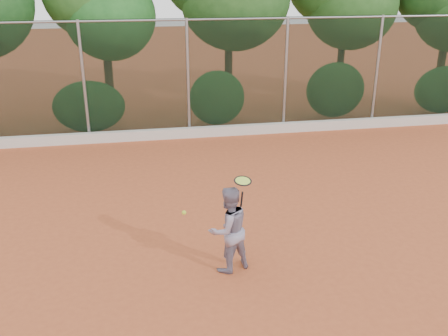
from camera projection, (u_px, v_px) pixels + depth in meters
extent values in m
plane|color=#B2502A|center=(234.00, 252.00, 9.02)|extent=(80.00, 80.00, 0.00)
cube|color=beige|center=(190.00, 133.00, 15.20)|extent=(24.00, 0.20, 0.30)
imported|color=gray|center=(228.00, 230.00, 8.25)|extent=(0.89, 0.81, 1.51)
cube|color=black|center=(188.00, 79.00, 14.78)|extent=(24.00, 0.01, 3.50)
cylinder|color=gray|center=(186.00, 20.00, 14.16)|extent=(24.00, 0.06, 0.06)
cylinder|color=gray|center=(84.00, 83.00, 14.28)|extent=(0.09, 0.09, 3.50)
cylinder|color=gray|center=(188.00, 79.00, 14.78)|extent=(0.09, 0.09, 3.50)
cylinder|color=gray|center=(285.00, 76.00, 15.28)|extent=(0.09, 0.09, 3.50)
cylinder|color=gray|center=(377.00, 72.00, 15.77)|extent=(0.09, 0.09, 3.50)
cylinder|color=#452C1A|center=(110.00, 84.00, 16.69)|extent=(0.28, 0.28, 2.40)
ellipsoid|color=#216123|center=(110.00, 16.00, 15.82)|extent=(2.90, 2.40, 2.80)
cylinder|color=#3C2617|center=(228.00, 73.00, 16.97)|extent=(0.26, 0.26, 3.00)
cylinder|color=#3A2616|center=(340.00, 72.00, 17.88)|extent=(0.24, 0.24, 2.70)
ellipsoid|color=#23501B|center=(352.00, 4.00, 16.96)|extent=(3.20, 2.70, 3.10)
cylinder|color=#412F19|center=(439.00, 74.00, 18.17)|extent=(0.28, 0.28, 2.50)
ellipsoid|color=#2F6727|center=(89.00, 107.00, 15.35)|extent=(2.20, 1.16, 1.60)
ellipsoid|color=#35762D|center=(217.00, 98.00, 15.97)|extent=(1.80, 1.04, 1.76)
ellipsoid|color=#336A28|center=(335.00, 90.00, 16.60)|extent=(2.00, 1.10, 1.84)
ellipsoid|color=#316E2A|center=(444.00, 90.00, 17.31)|extent=(2.16, 1.12, 1.64)
cylinder|color=black|center=(242.00, 199.00, 8.05)|extent=(0.04, 0.09, 0.29)
torus|color=black|center=(243.00, 181.00, 7.87)|extent=(0.33, 0.33, 0.08)
cylinder|color=#C5E744|center=(243.00, 181.00, 7.87)|extent=(0.28, 0.27, 0.05)
sphere|color=#B8D730|center=(184.00, 213.00, 7.66)|extent=(0.07, 0.07, 0.07)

